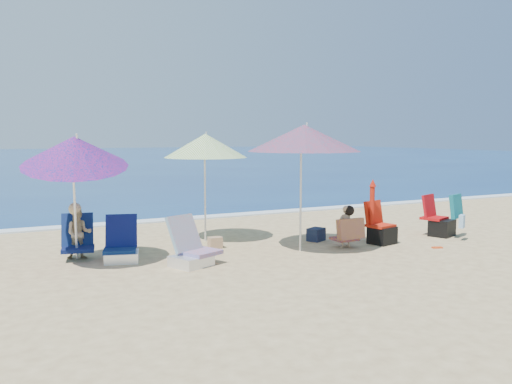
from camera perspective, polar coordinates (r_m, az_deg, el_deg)
name	(u,v)px	position (r m, az deg, el deg)	size (l,w,h in m)	color
ground	(296,258)	(9.69, 4.27, -6.96)	(120.00, 120.00, 0.00)	#D8BC84
sea	(45,159)	(53.37, -21.38, 3.22)	(120.00, 80.00, 0.12)	navy
foam	(196,218)	(14.23, -6.33, -2.72)	(120.00, 0.50, 0.04)	white
umbrella_turquoise	(304,138)	(10.05, 5.10, 5.69)	(2.34, 2.34, 2.41)	silver
umbrella_striped	(206,146)	(10.99, -5.36, 4.89)	(1.75, 1.75, 2.24)	silver
umbrella_blue	(75,151)	(9.24, -18.62, 4.11)	(2.00, 2.05, 2.34)	white
furled_umbrella	(372,208)	(11.03, 12.16, -1.70)	(0.14, 0.14, 1.31)	#B11C0C
chair_navy	(121,249)	(9.69, -14.04, -5.87)	(0.72, 0.83, 0.78)	#0E244F
chair_rainbow	(191,252)	(9.17, -6.85, -6.34)	(0.94, 0.91, 0.82)	#E1614F
camp_chair_left	(381,231)	(11.16, 13.04, -4.03)	(0.58, 0.60, 0.85)	red
camp_chair_right	(443,221)	(12.31, 19.12, -2.90)	(0.74, 1.11, 0.93)	#AF0C0E
person_center	(347,227)	(10.59, 9.61, -3.70)	(0.57, 0.47, 0.83)	tan
person_left	(78,233)	(10.04, -18.25, -4.14)	(0.65, 0.78, 1.00)	tan
bag_black_a	(128,245)	(10.49, -13.42, -5.50)	(0.35, 0.29, 0.22)	black
bag_tan	(215,243)	(10.48, -4.33, -5.36)	(0.26, 0.19, 0.22)	tan
bag_navy_b	(316,234)	(11.24, 6.36, -4.48)	(0.43, 0.39, 0.26)	#1A223A
orange_item	(437,248)	(11.04, 18.60, -5.58)	(0.22, 0.15, 0.03)	#D84416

